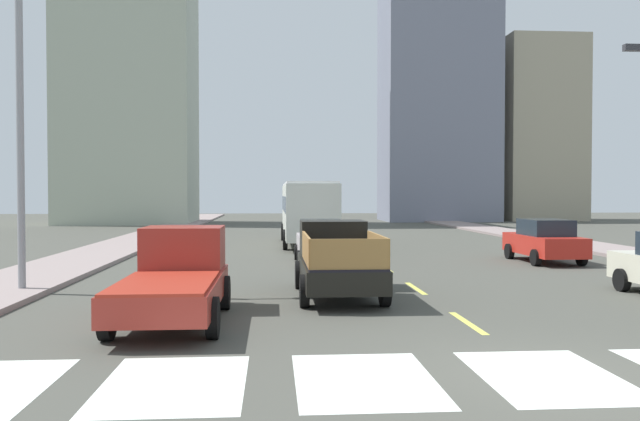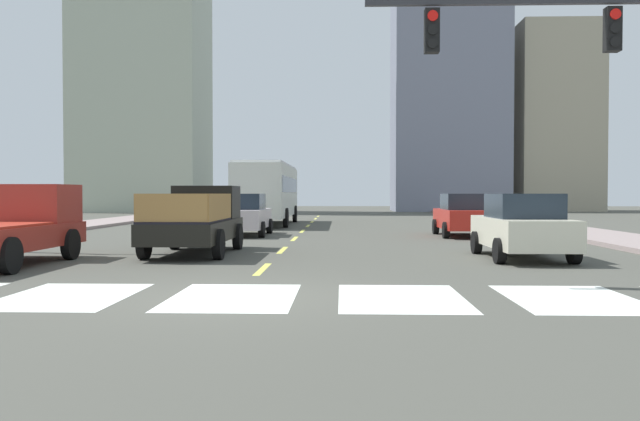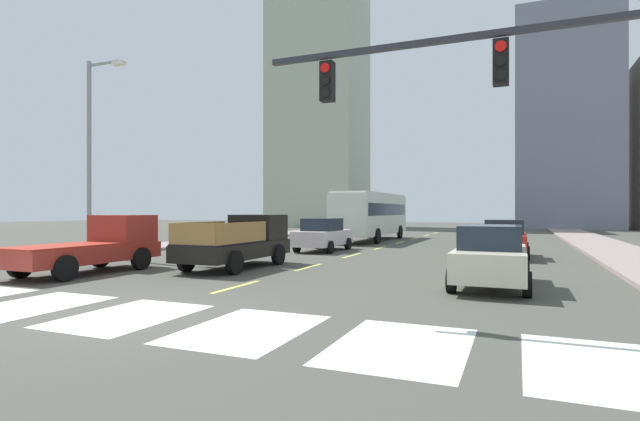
# 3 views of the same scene
# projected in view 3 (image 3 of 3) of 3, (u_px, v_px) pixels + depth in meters

# --- Properties ---
(ground_plane) EXTENTS (160.00, 160.00, 0.00)m
(ground_plane) POSITION_uv_depth(u_px,v_px,m) (129.00, 316.00, 9.64)
(ground_plane) COLOR #494941
(sidewalk_right) EXTENTS (3.20, 110.00, 0.15)m
(sidewalk_right) POSITION_uv_depth(u_px,v_px,m) (627.00, 256.00, 21.75)
(sidewalk_right) COLOR gray
(sidewalk_right) RESTS_ON ground
(sidewalk_left) EXTENTS (3.20, 110.00, 0.15)m
(sidewalk_left) POSITION_uv_depth(u_px,v_px,m) (197.00, 242.00, 30.80)
(sidewalk_left) COLOR gray
(sidewalk_left) RESTS_ON ground
(crosswalk_stripe_2) EXTENTS (2.06, 2.98, 0.01)m
(crosswalk_stripe_2) POSITION_uv_depth(u_px,v_px,m) (33.00, 305.00, 10.71)
(crosswalk_stripe_2) COLOR white
(crosswalk_stripe_2) RESTS_ON ground
(crosswalk_stripe_3) EXTENTS (2.06, 2.98, 0.01)m
(crosswalk_stripe_3) POSITION_uv_depth(u_px,v_px,m) (129.00, 316.00, 9.64)
(crosswalk_stripe_3) COLOR white
(crosswalk_stripe_3) RESTS_ON ground
(crosswalk_stripe_4) EXTENTS (2.06, 2.98, 0.01)m
(crosswalk_stripe_4) POSITION_uv_depth(u_px,v_px,m) (248.00, 329.00, 8.58)
(crosswalk_stripe_4) COLOR white
(crosswalk_stripe_4) RESTS_ON ground
(crosswalk_stripe_5) EXTENTS (2.06, 2.98, 0.01)m
(crosswalk_stripe_5) POSITION_uv_depth(u_px,v_px,m) (401.00, 346.00, 7.52)
(crosswalk_stripe_5) COLOR white
(crosswalk_stripe_5) RESTS_ON ground
(crosswalk_stripe_6) EXTENTS (2.06, 2.98, 0.01)m
(crosswalk_stripe_6) POSITION_uv_depth(u_px,v_px,m) (605.00, 368.00, 6.45)
(crosswalk_stripe_6) COLOR white
(crosswalk_stripe_6) RESTS_ON ground
(lane_dash_0) EXTENTS (0.16, 2.40, 0.01)m
(lane_dash_0) POSITION_uv_depth(u_px,v_px,m) (237.00, 287.00, 13.34)
(lane_dash_0) COLOR #D7D354
(lane_dash_0) RESTS_ON ground
(lane_dash_1) EXTENTS (0.16, 2.40, 0.01)m
(lane_dash_1) POSITION_uv_depth(u_px,v_px,m) (309.00, 267.00, 17.96)
(lane_dash_1) COLOR #D7D354
(lane_dash_1) RESTS_ON ground
(lane_dash_2) EXTENTS (0.16, 2.40, 0.01)m
(lane_dash_2) POSITION_uv_depth(u_px,v_px,m) (352.00, 256.00, 22.58)
(lane_dash_2) COLOR #D7D354
(lane_dash_2) RESTS_ON ground
(lane_dash_3) EXTENTS (0.16, 2.40, 0.01)m
(lane_dash_3) POSITION_uv_depth(u_px,v_px,m) (380.00, 248.00, 27.20)
(lane_dash_3) COLOR #D7D354
(lane_dash_3) RESTS_ON ground
(lane_dash_4) EXTENTS (0.16, 2.40, 0.01)m
(lane_dash_4) POSITION_uv_depth(u_px,v_px,m) (400.00, 242.00, 31.82)
(lane_dash_4) COLOR #D7D354
(lane_dash_4) RESTS_ON ground
(lane_dash_5) EXTENTS (0.16, 2.40, 0.01)m
(lane_dash_5) POSITION_uv_depth(u_px,v_px,m) (415.00, 238.00, 36.44)
(lane_dash_5) COLOR #D7D354
(lane_dash_5) RESTS_ON ground
(lane_dash_6) EXTENTS (0.16, 2.40, 0.01)m
(lane_dash_6) POSITION_uv_depth(u_px,v_px,m) (427.00, 235.00, 41.06)
(lane_dash_6) COLOR #D7D354
(lane_dash_6) RESTS_ON ground
(lane_dash_7) EXTENTS (0.16, 2.40, 0.01)m
(lane_dash_7) POSITION_uv_depth(u_px,v_px,m) (436.00, 233.00, 45.68)
(lane_dash_7) COLOR #D7D354
(lane_dash_7) RESTS_ON ground
(pickup_stakebed) EXTENTS (2.18, 5.20, 1.96)m
(pickup_stakebed) POSITION_uv_depth(u_px,v_px,m) (242.00, 242.00, 18.05)
(pickup_stakebed) COLOR black
(pickup_stakebed) RESTS_ON ground
(pickup_dark) EXTENTS (2.18, 5.20, 1.96)m
(pickup_dark) POSITION_uv_depth(u_px,v_px,m) (97.00, 245.00, 16.58)
(pickup_dark) COLOR maroon
(pickup_dark) RESTS_ON ground
(city_bus) EXTENTS (2.72, 10.80, 3.32)m
(city_bus) POSITION_uv_depth(u_px,v_px,m) (372.00, 213.00, 33.67)
(city_bus) COLOR silver
(city_bus) RESTS_ON ground
(sedan_near_right) EXTENTS (2.02, 4.40, 1.72)m
(sedan_near_right) POSITION_uv_depth(u_px,v_px,m) (323.00, 235.00, 25.16)
(sedan_near_right) COLOR silver
(sedan_near_right) RESTS_ON ground
(sedan_far) EXTENTS (2.02, 4.40, 1.72)m
(sedan_far) POSITION_uv_depth(u_px,v_px,m) (505.00, 239.00, 21.57)
(sedan_far) COLOR red
(sedan_far) RESTS_ON ground
(sedan_near_left) EXTENTS (2.02, 4.40, 1.72)m
(sedan_near_left) POSITION_uv_depth(u_px,v_px,m) (491.00, 256.00, 13.26)
(sedan_near_left) COLOR beige
(sedan_near_left) RESTS_ON ground
(traffic_signal_gantry) EXTENTS (8.67, 0.27, 6.00)m
(traffic_signal_gantry) POSITION_uv_depth(u_px,v_px,m) (568.00, 93.00, 8.38)
(traffic_signal_gantry) COLOR #2D2D33
(traffic_signal_gantry) RESTS_ON ground
(streetlight_left) EXTENTS (2.20, 0.28, 9.00)m
(streetlight_left) POSITION_uv_depth(u_px,v_px,m) (92.00, 149.00, 21.97)
(streetlight_left) COLOR gray
(streetlight_left) RESTS_ON ground
(tower_tall_centre) EXTENTS (11.57, 9.10, 39.01)m
(tower_tall_centre) POSITION_uv_depth(u_px,v_px,m) (318.00, 79.00, 63.34)
(tower_tall_centre) COLOR #AAB39C
(tower_tall_centre) RESTS_ON ground
(block_mid_right) EXTENTS (10.98, 7.83, 25.40)m
(block_mid_right) POSITION_uv_depth(u_px,v_px,m) (566.00, 119.00, 55.52)
(block_mid_right) COLOR gray
(block_mid_right) RESTS_ON ground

